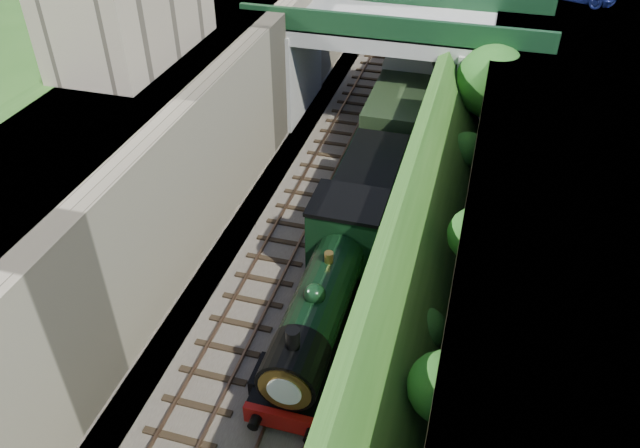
{
  "coord_description": "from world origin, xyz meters",
  "views": [
    {
      "loc": [
        5.47,
        -9.32,
        17.51
      ],
      "look_at": [
        0.0,
        9.96,
        2.47
      ],
      "focal_mm": 35.0,
      "sensor_mm": 36.0,
      "label": 1
    }
  ],
  "objects_px": {
    "tree": "(495,83)",
    "locomotive": "(327,294)",
    "tender": "(370,191)",
    "road_bridge": "(405,58)"
  },
  "relations": [
    {
      "from": "tree",
      "to": "locomotive",
      "type": "relative_size",
      "value": 0.65
    },
    {
      "from": "road_bridge",
      "to": "locomotive",
      "type": "height_order",
      "value": "road_bridge"
    },
    {
      "from": "tree",
      "to": "tender",
      "type": "xyz_separation_m",
      "value": [
        -4.71,
        -6.55,
        -3.03
      ]
    },
    {
      "from": "road_bridge",
      "to": "tree",
      "type": "xyz_separation_m",
      "value": [
        4.97,
        -3.39,
        0.57
      ]
    },
    {
      "from": "tree",
      "to": "locomotive",
      "type": "xyz_separation_m",
      "value": [
        -4.71,
        -13.91,
        -2.75
      ]
    },
    {
      "from": "tree",
      "to": "locomotive",
      "type": "distance_m",
      "value": 14.94
    },
    {
      "from": "tree",
      "to": "tender",
      "type": "distance_m",
      "value": 8.62
    },
    {
      "from": "tree",
      "to": "locomotive",
      "type": "height_order",
      "value": "tree"
    },
    {
      "from": "locomotive",
      "to": "tender",
      "type": "height_order",
      "value": "locomotive"
    },
    {
      "from": "road_bridge",
      "to": "locomotive",
      "type": "bearing_deg",
      "value": -89.15
    }
  ]
}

